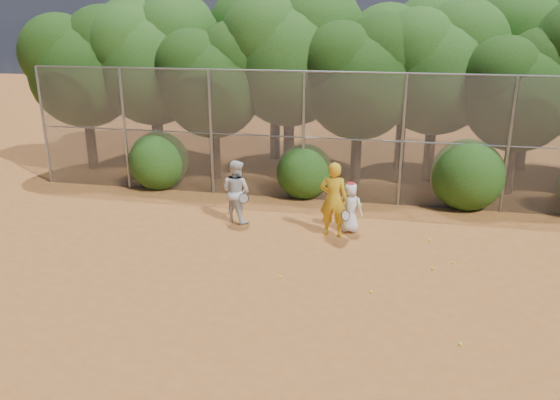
# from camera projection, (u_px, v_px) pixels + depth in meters

# --- Properties ---
(ground) EXTENTS (80.00, 80.00, 0.00)m
(ground) POSITION_uv_depth(u_px,v_px,m) (301.00, 287.00, 11.76)
(ground) COLOR #945221
(ground) RESTS_ON ground
(fence_back) EXTENTS (20.05, 0.09, 4.03)m
(fence_back) POSITION_uv_depth(u_px,v_px,m) (332.00, 137.00, 16.69)
(fence_back) COLOR gray
(fence_back) RESTS_ON ground
(tree_0) EXTENTS (4.38, 3.81, 6.00)m
(tree_0) POSITION_uv_depth(u_px,v_px,m) (84.00, 64.00, 19.81)
(tree_0) COLOR black
(tree_0) RESTS_ON ground
(tree_1) EXTENTS (4.64, 4.03, 6.35)m
(tree_1) POSITION_uv_depth(u_px,v_px,m) (154.00, 57.00, 19.71)
(tree_1) COLOR black
(tree_1) RESTS_ON ground
(tree_2) EXTENTS (3.99, 3.47, 5.47)m
(tree_2) POSITION_uv_depth(u_px,v_px,m) (214.00, 77.00, 18.75)
(tree_2) COLOR black
(tree_2) RESTS_ON ground
(tree_3) EXTENTS (4.89, 4.26, 6.70)m
(tree_3) POSITION_uv_depth(u_px,v_px,m) (291.00, 52.00, 18.94)
(tree_3) COLOR black
(tree_3) RESTS_ON ground
(tree_4) EXTENTS (4.19, 3.64, 5.73)m
(tree_4) POSITION_uv_depth(u_px,v_px,m) (361.00, 73.00, 18.09)
(tree_4) COLOR black
(tree_4) RESTS_ON ground
(tree_5) EXTENTS (4.51, 3.92, 6.17)m
(tree_5) POSITION_uv_depth(u_px,v_px,m) (439.00, 64.00, 18.25)
(tree_5) COLOR black
(tree_5) RESTS_ON ground
(tree_6) EXTENTS (3.86, 3.36, 5.29)m
(tree_6) POSITION_uv_depth(u_px,v_px,m) (522.00, 87.00, 17.02)
(tree_6) COLOR black
(tree_6) RESTS_ON ground
(tree_9) EXTENTS (4.83, 4.20, 6.62)m
(tree_9) POSITION_uv_depth(u_px,v_px,m) (155.00, 48.00, 21.99)
(tree_9) COLOR black
(tree_9) RESTS_ON ground
(tree_10) EXTENTS (5.15, 4.48, 7.06)m
(tree_10) POSITION_uv_depth(u_px,v_px,m) (277.00, 42.00, 21.10)
(tree_10) COLOR black
(tree_10) RESTS_ON ground
(tree_11) EXTENTS (4.64, 4.03, 6.35)m
(tree_11) POSITION_uv_depth(u_px,v_px,m) (408.00, 57.00, 19.90)
(tree_11) COLOR black
(tree_11) RESTS_ON ground
(tree_12) EXTENTS (5.02, 4.37, 6.88)m
(tree_12) POSITION_uv_depth(u_px,v_px,m) (537.00, 47.00, 19.47)
(tree_12) COLOR black
(tree_12) RESTS_ON ground
(bush_0) EXTENTS (2.00, 2.00, 2.00)m
(bush_0) POSITION_uv_depth(u_px,v_px,m) (159.00, 158.00, 18.46)
(bush_0) COLOR #1C4210
(bush_0) RESTS_ON ground
(bush_1) EXTENTS (1.80, 1.80, 1.80)m
(bush_1) POSITION_uv_depth(u_px,v_px,m) (304.00, 169.00, 17.51)
(bush_1) COLOR #1C4210
(bush_1) RESTS_ON ground
(bush_2) EXTENTS (2.20, 2.20, 2.20)m
(bush_2) POSITION_uv_depth(u_px,v_px,m) (468.00, 172.00, 16.47)
(bush_2) COLOR #1C4210
(bush_2) RESTS_ON ground
(player_yellow) EXTENTS (0.87, 0.61, 2.01)m
(player_yellow) POSITION_uv_depth(u_px,v_px,m) (333.00, 199.00, 14.27)
(player_yellow) COLOR gold
(player_yellow) RESTS_ON ground
(player_teen) EXTENTS (0.72, 0.52, 1.40)m
(player_teen) POSITION_uv_depth(u_px,v_px,m) (350.00, 207.00, 14.62)
(player_teen) COLOR white
(player_teen) RESTS_ON ground
(player_white) EXTENTS (1.07, 0.97, 1.78)m
(player_white) POSITION_uv_depth(u_px,v_px,m) (236.00, 191.00, 15.31)
(player_white) COLOR silver
(player_white) RESTS_ON ground
(ball_0) EXTENTS (0.07, 0.07, 0.07)m
(ball_0) POSITION_uv_depth(u_px,v_px,m) (371.00, 292.00, 11.51)
(ball_0) COLOR yellow
(ball_0) RESTS_ON ground
(ball_1) EXTENTS (0.07, 0.07, 0.07)m
(ball_1) POSITION_uv_depth(u_px,v_px,m) (453.00, 263.00, 12.85)
(ball_1) COLOR yellow
(ball_1) RESTS_ON ground
(ball_2) EXTENTS (0.07, 0.07, 0.07)m
(ball_2) POSITION_uv_depth(u_px,v_px,m) (460.00, 344.00, 9.66)
(ball_2) COLOR yellow
(ball_2) RESTS_ON ground
(ball_3) EXTENTS (0.07, 0.07, 0.07)m
(ball_3) POSITION_uv_depth(u_px,v_px,m) (433.00, 269.00, 12.55)
(ball_3) COLOR yellow
(ball_3) RESTS_ON ground
(ball_4) EXTENTS (0.07, 0.07, 0.07)m
(ball_4) POSITION_uv_depth(u_px,v_px,m) (280.00, 277.00, 12.17)
(ball_4) COLOR yellow
(ball_4) RESTS_ON ground
(ball_5) EXTENTS (0.07, 0.07, 0.07)m
(ball_5) POSITION_uv_depth(u_px,v_px,m) (430.00, 240.00, 14.18)
(ball_5) COLOR yellow
(ball_5) RESTS_ON ground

